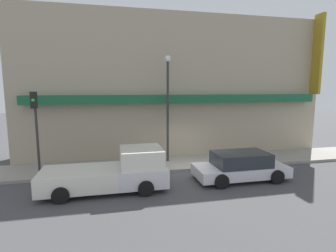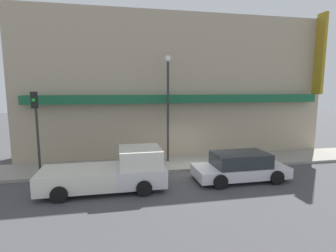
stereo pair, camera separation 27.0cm
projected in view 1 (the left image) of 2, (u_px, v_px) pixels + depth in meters
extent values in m
plane|color=#424244|center=(193.00, 171.00, 14.17)|extent=(80.00, 80.00, 0.00)
cube|color=gray|center=(186.00, 163.00, 15.51)|extent=(36.00, 2.81, 0.16)
cube|color=tan|center=(175.00, 87.00, 17.69)|extent=(19.80, 3.00, 9.06)
cube|color=#195B38|center=(182.00, 99.00, 16.05)|extent=(18.22, 0.60, 0.50)
cube|color=olive|center=(317.00, 55.00, 17.55)|extent=(0.20, 0.80, 5.26)
cube|color=silver|center=(142.00, 174.00, 11.81)|extent=(2.15, 2.08, 0.78)
cube|color=silver|center=(141.00, 157.00, 11.70)|extent=(1.83, 1.91, 0.82)
cube|color=silver|center=(79.00, 179.00, 11.24)|extent=(3.22, 2.08, 0.78)
cylinder|color=black|center=(140.00, 173.00, 12.87)|extent=(0.66, 0.22, 0.66)
cylinder|color=black|center=(146.00, 188.00, 10.86)|extent=(0.66, 0.22, 0.66)
cylinder|color=black|center=(69.00, 178.00, 12.16)|extent=(0.66, 0.22, 0.66)
cylinder|color=black|center=(61.00, 195.00, 10.15)|extent=(0.66, 0.22, 0.66)
cube|color=silver|center=(240.00, 170.00, 12.87)|extent=(4.51, 1.89, 0.51)
cube|color=#23282D|center=(241.00, 159.00, 12.79)|extent=(2.62, 1.70, 0.65)
cylinder|color=black|center=(255.00, 165.00, 14.10)|extent=(0.66, 0.22, 0.66)
cylinder|color=black|center=(277.00, 177.00, 12.28)|extent=(0.66, 0.22, 0.66)
cylinder|color=black|center=(206.00, 169.00, 13.50)|extent=(0.66, 0.22, 0.66)
cylinder|color=black|center=(222.00, 181.00, 11.68)|extent=(0.66, 0.22, 0.66)
cylinder|color=#196633|center=(146.00, 164.00, 14.13)|extent=(0.22, 0.22, 0.46)
sphere|color=#196633|center=(146.00, 159.00, 14.09)|extent=(0.21, 0.21, 0.21)
cylinder|color=#2D2D2D|center=(168.00, 113.00, 15.23)|extent=(0.14, 0.14, 5.78)
sphere|color=silver|center=(168.00, 59.00, 14.79)|extent=(0.36, 0.36, 0.36)
cylinder|color=#2D2D2D|center=(37.00, 134.00, 12.82)|extent=(0.12, 0.12, 4.14)
cube|color=black|center=(34.00, 100.00, 12.43)|extent=(0.28, 0.20, 0.80)
sphere|color=green|center=(33.00, 100.00, 12.32)|extent=(0.16, 0.16, 0.16)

